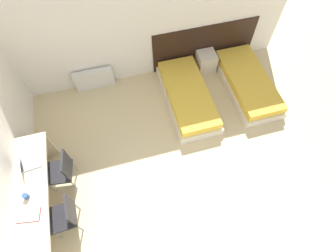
{
  "coord_description": "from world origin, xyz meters",
  "views": [
    {
      "loc": [
        -0.64,
        -0.08,
        4.58
      ],
      "look_at": [
        0.0,
        2.24,
        0.55
      ],
      "focal_mm": 28.0,
      "sensor_mm": 36.0,
      "label": 1
    }
  ],
  "objects": [
    {
      "name": "desk",
      "position": [
        -2.3,
        1.55,
        0.6
      ],
      "size": [
        0.5,
        2.0,
        0.78
      ],
      "color": "beige",
      "rests_on": "ground_plane"
    },
    {
      "name": "radiator",
      "position": [
        -1.17,
        3.98,
        0.24
      ],
      "size": [
        0.83,
        0.12,
        0.49
      ],
      "color": "silver",
      "rests_on": "ground_plane"
    },
    {
      "name": "chair_near_notebook",
      "position": [
        -1.91,
        1.17,
        0.48
      ],
      "size": [
        0.43,
        0.43,
        0.87
      ],
      "rotation": [
        0.0,
        0.0,
        0.04
      ],
      "color": "#232328",
      "rests_on": "ground_plane"
    },
    {
      "name": "chair_near_laptop",
      "position": [
        -1.91,
        1.93,
        0.48
      ],
      "size": [
        0.46,
        0.46,
        0.87
      ],
      "rotation": [
        0.0,
        0.0,
        -0.13
      ],
      "color": "#232328",
      "rests_on": "ground_plane"
    },
    {
      "name": "open_notebook",
      "position": [
        -2.32,
        1.22,
        0.78
      ],
      "size": [
        0.35,
        0.24,
        0.02
      ],
      "rotation": [
        0.0,
        0.0,
        -0.16
      ],
      "color": "#B21E1E",
      "rests_on": "desk"
    },
    {
      "name": "bed_near_window",
      "position": [
        0.65,
        3.05,
        0.17
      ],
      "size": [
        0.88,
        1.95,
        0.35
      ],
      "color": "beige",
      "rests_on": "ground_plane"
    },
    {
      "name": "nightstand",
      "position": [
        1.33,
        3.84,
        0.23
      ],
      "size": [
        0.4,
        0.38,
        0.46
      ],
      "color": "beige",
      "rests_on": "ground_plane"
    },
    {
      "name": "laptop",
      "position": [
        -2.31,
        2.03,
        0.84
      ],
      "size": [
        0.33,
        0.27,
        0.3
      ],
      "rotation": [
        0.0,
        0.0,
        0.08
      ],
      "color": "silver",
      "rests_on": "desk"
    },
    {
      "name": "mug",
      "position": [
        -2.34,
        1.49,
        0.82
      ],
      "size": [
        0.08,
        0.08,
        0.09
      ],
      "color": "#2D5184",
      "rests_on": "desk"
    },
    {
      "name": "headboard_panel",
      "position": [
        1.33,
        4.06,
        0.51
      ],
      "size": [
        2.35,
        0.03,
        1.02
      ],
      "color": "black",
      "rests_on": "ground_plane"
    },
    {
      "name": "wall_back",
      "position": [
        0.0,
        4.1,
        1.35
      ],
      "size": [
        6.1,
        0.05,
        2.7
      ],
      "color": "white",
      "rests_on": "ground_plane"
    },
    {
      "name": "bed_near_door",
      "position": [
        2.02,
        3.05,
        0.17
      ],
      "size": [
        0.88,
        1.95,
        0.35
      ],
      "color": "beige",
      "rests_on": "ground_plane"
    }
  ]
}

